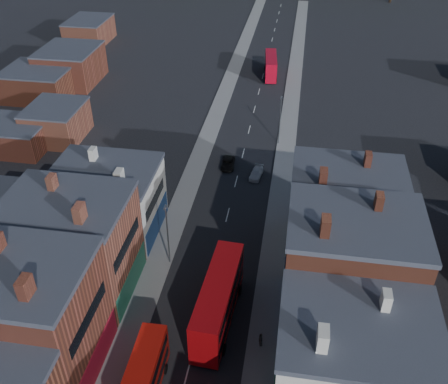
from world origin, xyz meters
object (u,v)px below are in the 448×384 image
(car_2, at_px, (228,163))
(ped_3, at_px, (261,340))
(bus_2, at_px, (271,65))
(car_3, at_px, (256,173))
(bus_1, at_px, (218,300))

(car_2, bearing_deg, ped_3, -78.92)
(ped_3, bearing_deg, bus_2, -7.02)
(car_3, bearing_deg, bus_2, 98.97)
(bus_1, distance_m, bus_2, 65.76)
(bus_2, relative_size, car_2, 2.41)
(ped_3, bearing_deg, car_2, 3.28)
(bus_2, distance_m, car_2, 36.75)
(car_2, xyz_separation_m, car_3, (4.50, -2.05, -0.02))
(bus_1, bearing_deg, car_3, 91.37)
(car_2, distance_m, car_3, 4.95)
(bus_1, xyz_separation_m, bus_2, (-0.26, 65.76, -0.56))
(bus_2, relative_size, ped_3, 6.27)
(bus_1, distance_m, car_3, 27.26)
(bus_1, bearing_deg, bus_2, 93.59)
(bus_1, height_order, ped_3, bus_1)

